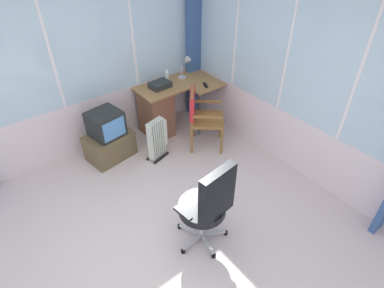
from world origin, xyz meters
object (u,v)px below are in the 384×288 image
at_px(desk, 159,110).
at_px(office_chair, 209,203).
at_px(paper_tray, 160,85).
at_px(wooden_armchair, 199,112).
at_px(desk_lamp, 188,64).
at_px(tv_remote, 205,85).
at_px(tv_on_stand, 108,138).
at_px(spray_bottle, 167,76).
at_px(space_heater, 158,139).

distance_m(desk, office_chair, 2.27).
relative_size(paper_tray, wooden_armchair, 0.32).
xyz_separation_m(desk_lamp, wooden_armchair, (-0.34, -0.72, -0.41)).
relative_size(tv_remote, tv_on_stand, 0.20).
bearing_deg(spray_bottle, paper_tray, -154.14).
height_order(office_chair, space_heater, office_chair).
bearing_deg(space_heater, tv_on_stand, 142.60).
distance_m(desk_lamp, spray_bottle, 0.38).
bearing_deg(desk, tv_remote, -27.86).
bearing_deg(office_chair, tv_remote, 51.20).
height_order(desk_lamp, spray_bottle, desk_lamp).
distance_m(paper_tray, space_heater, 0.87).
relative_size(wooden_armchair, office_chair, 0.83).
distance_m(desk, desk_lamp, 0.86).
height_order(tv_on_stand, space_heater, tv_on_stand).
distance_m(desk, tv_remote, 0.83).
xyz_separation_m(desk_lamp, tv_remote, (0.04, -0.40, -0.22)).
relative_size(spray_bottle, tv_on_stand, 0.29).
relative_size(desk, space_heater, 1.98).
bearing_deg(tv_remote, wooden_armchair, -116.79).
height_order(desk, office_chair, office_chair).
relative_size(desk_lamp, tv_remote, 2.43).
xyz_separation_m(office_chair, space_heater, (0.40, 1.60, -0.30)).
bearing_deg(tv_on_stand, office_chair, -85.55).
height_order(paper_tray, tv_on_stand, paper_tray).
height_order(wooden_armchair, space_heater, wooden_armchair).
distance_m(tv_on_stand, space_heater, 0.70).
relative_size(desk_lamp, wooden_armchair, 0.39).
distance_m(spray_bottle, office_chair, 2.50).
height_order(desk_lamp, wooden_armchair, desk_lamp).
bearing_deg(wooden_armchair, tv_on_stand, 155.13).
xyz_separation_m(tv_on_stand, space_heater, (0.56, -0.43, -0.01)).
relative_size(desk_lamp, paper_tray, 1.22).
height_order(spray_bottle, office_chair, office_chair).
relative_size(desk_lamp, office_chair, 0.33).
xyz_separation_m(desk_lamp, space_heater, (-0.99, -0.59, -0.68)).
relative_size(tv_remote, space_heater, 0.24).
height_order(desk, paper_tray, paper_tray).
relative_size(tv_remote, wooden_armchair, 0.16).
relative_size(wooden_armchair, space_heater, 1.46).
relative_size(tv_remote, office_chair, 0.14).
bearing_deg(paper_tray, desk, -154.81).
xyz_separation_m(tv_remote, paper_tray, (-0.58, 0.38, 0.03)).
relative_size(office_chair, tv_on_stand, 1.47).
relative_size(wooden_armchair, tv_on_stand, 1.22).
height_order(tv_remote, paper_tray, paper_tray).
bearing_deg(tv_on_stand, wooden_armchair, -24.87).
xyz_separation_m(desk, spray_bottle, (0.27, 0.13, 0.46)).
xyz_separation_m(paper_tray, office_chair, (-0.85, -2.17, -0.19)).
bearing_deg(desk_lamp, tv_on_stand, -174.11).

